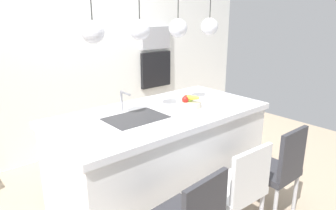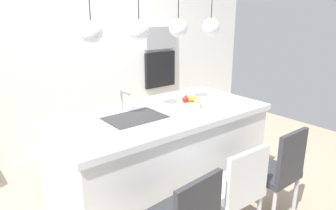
# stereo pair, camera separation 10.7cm
# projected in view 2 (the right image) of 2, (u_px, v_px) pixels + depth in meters

# --- Properties ---
(floor) EXTENTS (6.60, 6.60, 0.00)m
(floor) POSITION_uv_depth(u_px,v_px,m) (161.00, 192.00, 3.39)
(floor) COLOR tan
(floor) RESTS_ON ground
(back_wall) EXTENTS (6.00, 0.10, 2.60)m
(back_wall) POSITION_uv_depth(u_px,v_px,m) (87.00, 56.00, 4.24)
(back_wall) COLOR white
(back_wall) RESTS_ON ground
(kitchen_island) EXTENTS (2.20, 1.09, 0.92)m
(kitchen_island) POSITION_uv_depth(u_px,v_px,m) (161.00, 153.00, 3.25)
(kitchen_island) COLOR white
(kitchen_island) RESTS_ON ground
(sink_basin) EXTENTS (0.56, 0.40, 0.02)m
(sink_basin) POSITION_uv_depth(u_px,v_px,m) (135.00, 118.00, 2.94)
(sink_basin) COLOR #2D2D30
(sink_basin) RESTS_ON kitchen_island
(faucet) EXTENTS (0.02, 0.17, 0.22)m
(faucet) POSITION_uv_depth(u_px,v_px,m) (123.00, 98.00, 3.06)
(faucet) COLOR silver
(faucet) RESTS_ON kitchen_island
(fruit_bowl) EXTENTS (0.26, 0.27, 0.14)m
(fruit_bowl) POSITION_uv_depth(u_px,v_px,m) (189.00, 103.00, 3.25)
(fruit_bowl) COLOR beige
(fruit_bowl) RESTS_ON kitchen_island
(microwave) EXTENTS (0.54, 0.08, 0.34)m
(microwave) POSITION_uv_depth(u_px,v_px,m) (160.00, 38.00, 4.84)
(microwave) COLOR #9E9EA3
(microwave) RESTS_ON back_wall
(oven) EXTENTS (0.56, 0.08, 0.56)m
(oven) POSITION_uv_depth(u_px,v_px,m) (160.00, 69.00, 4.99)
(oven) COLOR black
(oven) RESTS_ON back_wall
(chair_middle) EXTENTS (0.48, 0.43, 0.90)m
(chair_middle) POSITION_uv_depth(u_px,v_px,m) (234.00, 189.00, 2.50)
(chair_middle) COLOR silver
(chair_middle) RESTS_ON ground
(chair_far) EXTENTS (0.41, 0.48, 0.92)m
(chair_far) POSITION_uv_depth(u_px,v_px,m) (275.00, 169.00, 2.83)
(chair_far) COLOR #333338
(chair_far) RESTS_ON ground
(pendant_light_left) EXTENTS (0.18, 0.18, 0.78)m
(pendant_light_left) POSITION_uv_depth(u_px,v_px,m) (91.00, 32.00, 2.47)
(pendant_light_left) COLOR silver
(pendant_light_center_left) EXTENTS (0.18, 0.18, 0.78)m
(pendant_light_center_left) POSITION_uv_depth(u_px,v_px,m) (139.00, 30.00, 2.75)
(pendant_light_center_left) COLOR silver
(pendant_light_center_right) EXTENTS (0.18, 0.18, 0.78)m
(pendant_light_center_right) POSITION_uv_depth(u_px,v_px,m) (178.00, 28.00, 3.02)
(pendant_light_center_right) COLOR silver
(pendant_light_right) EXTENTS (0.18, 0.18, 0.78)m
(pendant_light_right) POSITION_uv_depth(u_px,v_px,m) (211.00, 26.00, 3.29)
(pendant_light_right) COLOR silver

